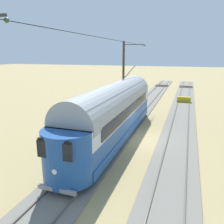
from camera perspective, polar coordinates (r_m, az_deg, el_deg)
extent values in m
plane|color=tan|center=(17.65, 8.38, -7.02)|extent=(220.00, 220.00, 0.00)
cube|color=slate|center=(17.41, 16.19, -7.59)|extent=(2.80, 80.00, 0.10)
cube|color=#59544C|center=(17.41, 13.84, -7.11)|extent=(0.07, 80.00, 0.08)
cube|color=#59544C|center=(17.38, 18.58, -7.51)|extent=(0.07, 80.00, 0.08)
cube|color=#47331E|center=(48.62, 18.26, 6.27)|extent=(2.50, 0.24, 0.08)
cube|color=#47331E|center=(47.97, 18.25, 6.17)|extent=(2.50, 0.24, 0.08)
cube|color=#47331E|center=(47.33, 18.23, 6.07)|extent=(2.50, 0.24, 0.08)
cube|color=#47331E|center=(46.68, 18.22, 5.96)|extent=(2.50, 0.24, 0.08)
cube|color=#47331E|center=(46.04, 18.20, 5.85)|extent=(2.50, 0.24, 0.08)
cube|color=slate|center=(18.17, 0.94, -6.05)|extent=(2.80, 80.00, 0.10)
cube|color=#59544C|center=(18.36, -1.20, -5.54)|extent=(0.07, 80.00, 0.08)
cube|color=#59544C|center=(17.95, 3.13, -6.03)|extent=(0.07, 80.00, 0.08)
cube|color=#47331E|center=(48.89, 12.64, 6.69)|extent=(2.50, 0.24, 0.08)
cube|color=#47331E|center=(48.25, 12.55, 6.59)|extent=(2.50, 0.24, 0.08)
cube|color=#47331E|center=(47.61, 12.46, 6.50)|extent=(2.50, 0.24, 0.08)
cube|color=#47331E|center=(46.97, 12.37, 6.40)|extent=(2.50, 0.24, 0.08)
cube|color=#47331E|center=(46.33, 12.27, 6.30)|extent=(2.50, 0.24, 0.08)
cube|color=#1E4C93|center=(17.60, 0.55, -4.48)|extent=(2.65, 14.12, 0.55)
cube|color=#1E4C93|center=(17.37, 0.56, -2.14)|extent=(2.55, 14.12, 0.95)
cube|color=silver|center=(17.11, 0.57, 1.07)|extent=(2.55, 14.12, 1.05)
cylinder|color=#999EA3|center=(17.00, 0.57, 2.79)|extent=(2.65, 13.84, 2.65)
cylinder|color=#1E4C93|center=(11.26, -10.91, -10.55)|extent=(2.55, 2.55, 2.55)
cylinder|color=#1E4C93|center=(23.88, 5.86, 3.00)|extent=(2.55, 2.55, 2.55)
cube|color=black|center=(9.98, -14.41, -7.77)|extent=(1.63, 0.08, 0.36)
cube|color=black|center=(10.07, -14.42, -9.49)|extent=(1.73, 0.06, 0.80)
cube|color=black|center=(17.55, -3.45, 1.39)|extent=(0.04, 11.86, 0.80)
cube|color=black|center=(16.76, 4.77, 0.74)|extent=(0.04, 11.86, 0.80)
cylinder|color=silver|center=(10.42, -14.36, -14.46)|extent=(0.24, 0.06, 0.24)
cube|color=gray|center=(10.94, -13.85, -18.57)|extent=(1.94, 0.12, 0.20)
cylinder|color=black|center=(20.87, 4.38, 9.96)|extent=(0.07, 4.44, 1.04)
cylinder|color=black|center=(14.04, -8.20, -10.36)|extent=(0.10, 0.76, 0.76)
cylinder|color=black|center=(13.49, -2.65, -11.28)|extent=(0.10, 0.76, 0.76)
cylinder|color=black|center=(21.97, 2.48, -1.02)|extent=(0.10, 0.76, 0.76)
cylinder|color=black|center=(21.63, 6.13, -1.34)|extent=(0.10, 0.76, 0.76)
cylinder|color=#423323|center=(28.14, 2.91, 9.43)|extent=(0.28, 0.28, 7.93)
cylinder|color=#2D2D2D|center=(27.73, 5.59, 16.68)|extent=(2.49, 0.10, 0.10)
sphere|color=#334733|center=(27.46, 8.21, 16.32)|extent=(0.16, 0.16, 0.16)
sphere|color=#334733|center=(7.78, -25.15, 20.28)|extent=(0.16, 0.16, 0.16)
cylinder|color=black|center=(17.16, 1.16, 17.66)|extent=(0.03, 25.26, 0.03)
cylinder|color=black|center=(27.73, 5.59, 16.68)|extent=(2.49, 0.02, 0.02)
cube|color=#B2A519|center=(32.13, 17.73, 2.97)|extent=(1.80, 0.60, 0.80)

